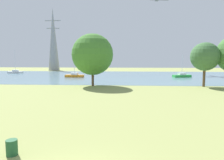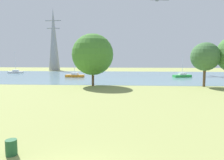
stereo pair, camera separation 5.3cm
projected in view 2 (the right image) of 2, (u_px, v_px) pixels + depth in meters
name	position (u px, v px, depth m)	size (l,w,h in m)	color
ground_plane	(111.00, 93.00, 29.36)	(160.00, 160.00, 0.00)	#8C9351
litter_bin	(11.00, 147.00, 10.39)	(0.56, 0.56, 0.80)	#1E512D
water_surface	(118.00, 76.00, 57.15)	(140.00, 40.00, 0.02)	slate
sailboat_white	(16.00, 72.00, 68.39)	(4.97, 2.21, 7.73)	white
sailboat_green	(182.00, 76.00, 53.46)	(5.03, 2.92, 5.85)	green
sailboat_orange	(75.00, 75.00, 53.64)	(4.87, 1.75, 7.44)	orange
tree_west_near	(93.00, 54.00, 36.35)	(7.29, 7.29, 9.21)	brown
tree_east_far	(205.00, 57.00, 35.15)	(4.84, 4.84, 7.60)	brown
electricity_pylon	(54.00, 40.00, 82.78)	(6.40, 4.40, 24.78)	gray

